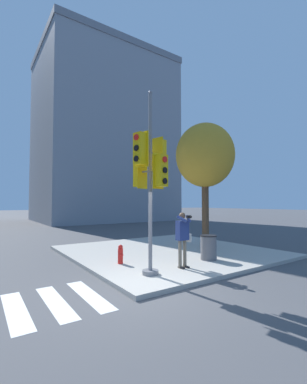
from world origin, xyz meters
TOP-DOWN VIEW (x-y plane):
  - ground_plane at (0.00, 0.00)m, footprint 160.00×160.00m
  - sidewalk_corner at (3.50, 3.50)m, footprint 8.00×8.00m
  - traffic_signal_pole at (0.72, 0.75)m, footprint 1.22×1.22m
  - person_photographer at (2.01, 0.79)m, footprint 0.58×0.54m
  - street_tree at (5.41, 3.08)m, footprint 2.75×2.75m
  - fire_hydrant at (0.61, 2.40)m, footprint 0.17×0.23m
  - trash_bin at (3.54, 1.14)m, footprint 0.60×0.60m
  - building_right at (9.94, 25.40)m, footprint 15.74×12.89m

SIDE VIEW (x-z plane):
  - ground_plane at x=0.00m, z-range 0.00..0.00m
  - sidewalk_corner at x=3.50m, z-range 0.00..0.13m
  - fire_hydrant at x=0.61m, z-range 0.12..0.76m
  - trash_bin at x=3.54m, z-range 0.13..1.01m
  - person_photographer at x=2.01m, z-range 0.30..2.05m
  - traffic_signal_pole at x=0.72m, z-range 0.41..5.81m
  - street_tree at x=5.41m, z-range 1.49..7.33m
  - building_right at x=9.94m, z-range 0.01..20.90m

